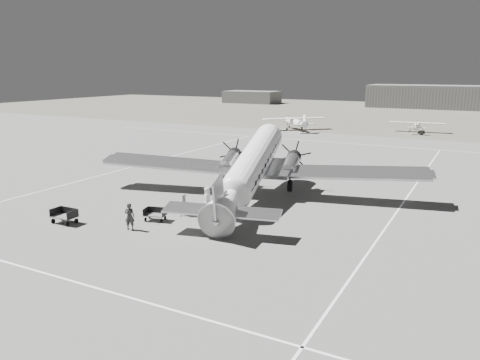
# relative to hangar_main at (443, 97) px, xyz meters

# --- Properties ---
(ground) EXTENTS (260.00, 260.00, 0.00)m
(ground) POSITION_rel_hangar_main_xyz_m (-5.00, -120.00, -3.30)
(ground) COLOR slate
(ground) RESTS_ON ground
(taxi_line_near) EXTENTS (60.00, 0.15, 0.01)m
(taxi_line_near) POSITION_rel_hangar_main_xyz_m (-5.00, -134.00, -3.29)
(taxi_line_near) COLOR white
(taxi_line_near) RESTS_ON ground
(taxi_line_right) EXTENTS (0.15, 80.00, 0.01)m
(taxi_line_right) POSITION_rel_hangar_main_xyz_m (7.00, -120.00, -3.29)
(taxi_line_right) COLOR white
(taxi_line_right) RESTS_ON ground
(taxi_line_left) EXTENTS (0.15, 60.00, 0.01)m
(taxi_line_left) POSITION_rel_hangar_main_xyz_m (-23.00, -110.00, -3.29)
(taxi_line_left) COLOR white
(taxi_line_left) RESTS_ON ground
(taxi_line_horizon) EXTENTS (90.00, 0.15, 0.01)m
(taxi_line_horizon) POSITION_rel_hangar_main_xyz_m (-5.00, -80.00, -3.29)
(taxi_line_horizon) COLOR white
(taxi_line_horizon) RESTS_ON ground
(grass_infield) EXTENTS (260.00, 90.00, 0.01)m
(grass_infield) POSITION_rel_hangar_main_xyz_m (-5.00, -25.00, -3.30)
(grass_infield) COLOR #58554A
(grass_infield) RESTS_ON ground
(hangar_main) EXTENTS (42.00, 14.00, 6.60)m
(hangar_main) POSITION_rel_hangar_main_xyz_m (0.00, 0.00, 0.00)
(hangar_main) COLOR slate
(hangar_main) RESTS_ON ground
(shed_secondary) EXTENTS (18.00, 10.00, 4.00)m
(shed_secondary) POSITION_rel_hangar_main_xyz_m (-60.00, -5.00, -1.30)
(shed_secondary) COLOR #5D5D5D
(shed_secondary) RESTS_ON ground
(dc3_airliner) EXTENTS (33.42, 26.77, 5.61)m
(dc3_airliner) POSITION_rel_hangar_main_xyz_m (-4.57, -115.58, -0.49)
(dc3_airliner) COLOR #B4B4B7
(dc3_airliner) RESTS_ON ground
(light_plane_left) EXTENTS (15.60, 15.45, 2.52)m
(light_plane_left) POSITION_rel_hangar_main_xyz_m (-19.18, -68.40, -2.04)
(light_plane_left) COLOR white
(light_plane_left) RESTS_ON ground
(light_plane_right) EXTENTS (10.44, 8.82, 2.00)m
(light_plane_right) POSITION_rel_hangar_main_xyz_m (1.28, -61.26, -2.30)
(light_plane_right) COLOR white
(light_plane_right) RESTS_ON ground
(baggage_cart_near) EXTENTS (1.87, 1.52, 0.92)m
(baggage_cart_near) POSITION_rel_hangar_main_xyz_m (-8.34, -123.78, -2.84)
(baggage_cart_near) COLOR #5D5D5D
(baggage_cart_near) RESTS_ON ground
(baggage_cart_far) EXTENTS (1.88, 1.34, 1.05)m
(baggage_cart_far) POSITION_rel_hangar_main_xyz_m (-13.77, -127.34, -2.77)
(baggage_cart_far) COLOR #5D5D5D
(baggage_cart_far) RESTS_ON ground
(ground_crew) EXTENTS (0.82, 0.70, 1.91)m
(ground_crew) POSITION_rel_hangar_main_xyz_m (-8.61, -126.22, -2.34)
(ground_crew) COLOR #2A2A2A
(ground_crew) RESTS_ON ground
(ramp_agent) EXTENTS (0.99, 1.05, 1.72)m
(ramp_agent) POSITION_rel_hangar_main_xyz_m (-7.10, -121.77, -2.44)
(ramp_agent) COLOR silver
(ramp_agent) RESTS_ON ground
(passenger) EXTENTS (0.80, 1.02, 1.84)m
(passenger) POSITION_rel_hangar_main_xyz_m (-6.43, -119.59, -2.38)
(passenger) COLOR silver
(passenger) RESTS_ON ground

